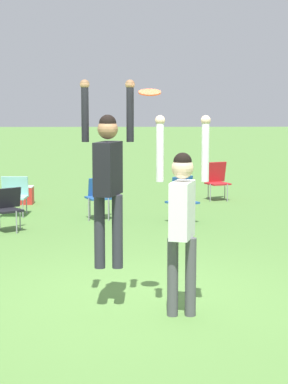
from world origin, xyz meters
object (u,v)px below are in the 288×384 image
camping_chair_4 (8,206)px  cooler_box (24,195)px  camping_chair_1 (217,178)px  camping_chair_3 (14,193)px  camping_chair_0 (99,194)px  person_defending (182,211)px  frisbee (150,92)px  camping_chair_2 (182,196)px  person_jumping (108,170)px

camping_chair_4 → cooler_box: 3.20m
camping_chair_1 → camping_chair_3: 4.97m
camping_chair_0 → camping_chair_4: size_ratio=1.05×
cooler_box → camping_chair_3: bearing=-88.3°
person_defending → camping_chair_0: bearing=-151.9°
frisbee → camping_chair_0: size_ratio=0.29×
camping_chair_3 → frisbee: bearing=114.5°
camping_chair_2 → frisbee: bearing=47.8°
frisbee → camping_chair_2: (0.81, 5.51, -1.90)m
camping_chair_3 → camping_chair_4: bearing=99.0°
person_defending → camping_chair_2: bearing=-167.6°
person_jumping → camping_chair_3: size_ratio=2.61×
camping_chair_2 → camping_chair_4: camping_chair_2 is taller
person_defending → frisbee: 1.30m
cooler_box → person_jumping: bearing=-74.1°
person_jumping → person_defending: bearing=-90.0°
camping_chair_1 → cooler_box: (-4.56, -0.57, -0.31)m
person_jumping → camping_chair_3: 6.70m
frisbee → camping_chair_3: bearing=112.3°
camping_chair_0 → camping_chair_1: 3.72m
camping_chair_4 → person_defending: bearing=81.2°
person_jumping → frisbee: size_ratio=8.64×
camping_chair_0 → person_jumping: bearing=71.1°
camping_chair_2 → camping_chair_4: (-3.22, -0.81, -0.05)m
person_jumping → camping_chair_0: size_ratio=2.54×
person_jumping → camping_chair_2: size_ratio=2.33×
cooler_box → camping_chair_1: bearing=7.1°
camping_chair_1 → camping_chair_3: bearing=1.4°
camping_chair_0 → camping_chair_2: camping_chair_2 is taller
camping_chair_4 → cooler_box: size_ratio=1.75×
person_defending → camping_chair_2: person_defending is taller
cooler_box → person_defending: bearing=-69.4°
person_defending → camping_chair_4: 5.59m
frisbee → camping_chair_0: 6.26m
camping_chair_1 → camping_chair_2: size_ratio=1.02×
camping_chair_3 → camping_chair_4: size_ratio=1.02×
camping_chair_2 → camping_chair_3: bearing=-48.1°
cooler_box → camping_chair_4: bearing=-85.6°
camping_chair_2 → cooler_box: camping_chair_2 is taller
frisbee → cooler_box: 8.60m
camping_chair_1 → camping_chair_0: bearing=19.8°
camping_chair_0 → camping_chair_1: size_ratio=0.90×
person_jumping → camping_chair_2: person_jumping is taller
camping_chair_2 → camping_chair_0: bearing=-47.5°
person_jumping → camping_chair_1: 8.71m
camping_chair_0 → camping_chair_4: bearing=14.6°
camping_chair_3 → person_jumping: bearing=111.3°
camping_chair_4 → cooler_box: bearing=-124.2°
frisbee → cooler_box: frisbee is taller
person_jumping → camping_chair_4: bearing=40.4°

